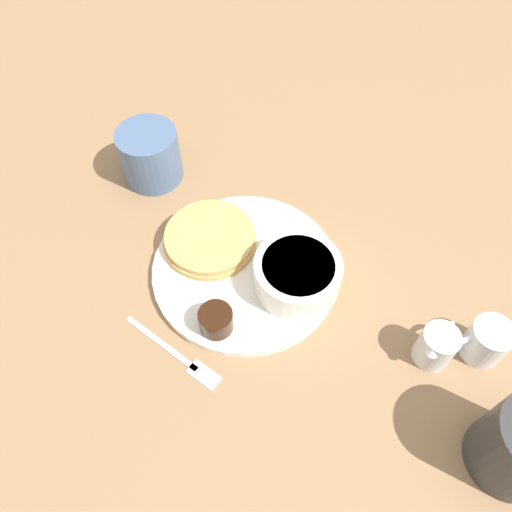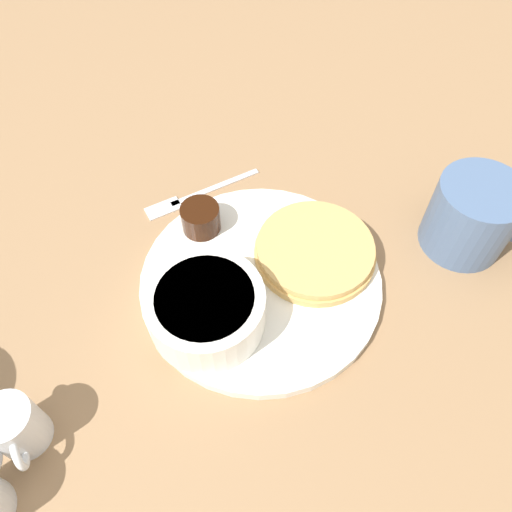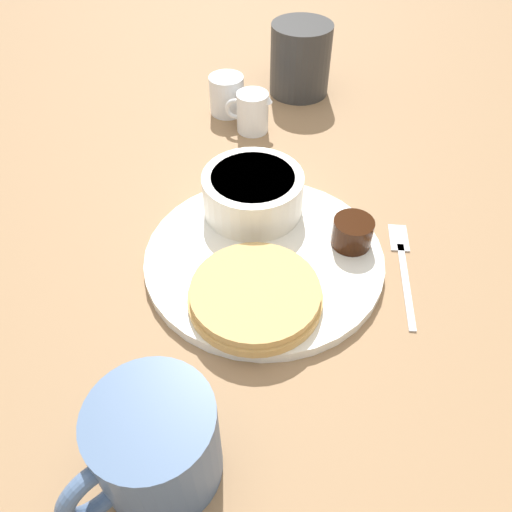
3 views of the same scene
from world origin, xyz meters
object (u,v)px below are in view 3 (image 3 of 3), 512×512
Objects in this scene: fork at (402,261)px; second_mug at (300,58)px; bowl at (253,192)px; coffee_mug at (154,446)px; plate at (264,257)px; creamer_pitcher_near at (252,112)px; creamer_pitcher_far at (227,95)px.

fork is 0.38m from second_mug.
coffee_mug is at bearing -0.23° from bowl.
creamer_pitcher_near is at bearing -163.79° from plate.
plate is at bearing 22.48° from creamer_pitcher_far.
coffee_mug reaches higher than bowl.
coffee_mug is (0.23, -0.03, 0.04)m from plate.
creamer_pitcher_near is 0.56× the size of second_mug.
plate is 1.64× the size of fork.
second_mug is (-0.31, -0.00, 0.01)m from bowl.
second_mug reaches higher than creamer_pitcher_near.
bowl is 0.74× the size of fork.
second_mug is (-0.09, 0.09, 0.02)m from creamer_pitcher_far.
creamer_pitcher_far reaches higher than plate.
second_mug is (-0.37, -0.03, 0.05)m from plate.
fork is at bearing 78.58° from bowl.
creamer_pitcher_far is (-0.22, -0.09, -0.01)m from bowl.
plate is 4.00× the size of creamer_pitcher_far.
bowl is 0.18m from fork.
plate reaches higher than fork.
creamer_pitcher_near is 0.14m from second_mug.
coffee_mug is at bearing -33.30° from fork.
creamer_pitcher_far is at bearing -170.17° from coffee_mug.
plate is 0.15m from fork.
plate is 3.78× the size of creamer_pitcher_near.
bowl reaches higher than creamer_pitcher_near.
creamer_pitcher_far is at bearing -157.59° from bowl.
plate is at bearing -77.43° from fork.
fork is (0.25, 0.26, -0.03)m from creamer_pitcher_far.
bowl is at bearing -157.31° from plate.
coffee_mug is at bearing -7.18° from plate.
creamer_pitcher_near is 0.06m from creamer_pitcher_far.
creamer_pitcher_near is at bearing -166.29° from bowl.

